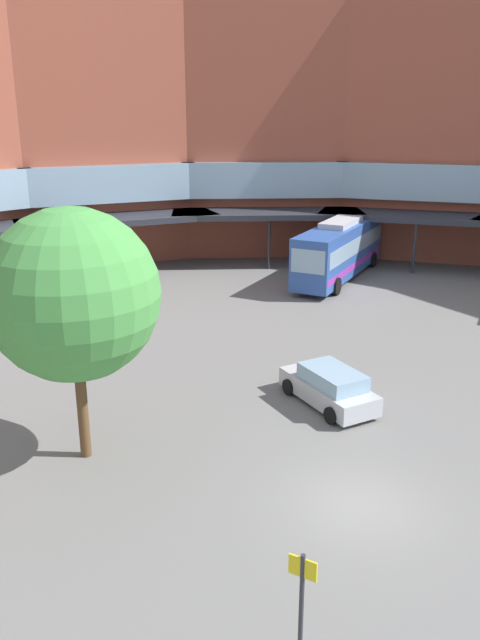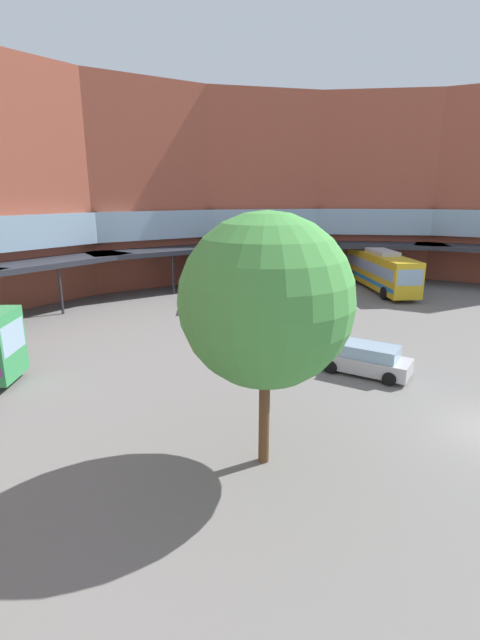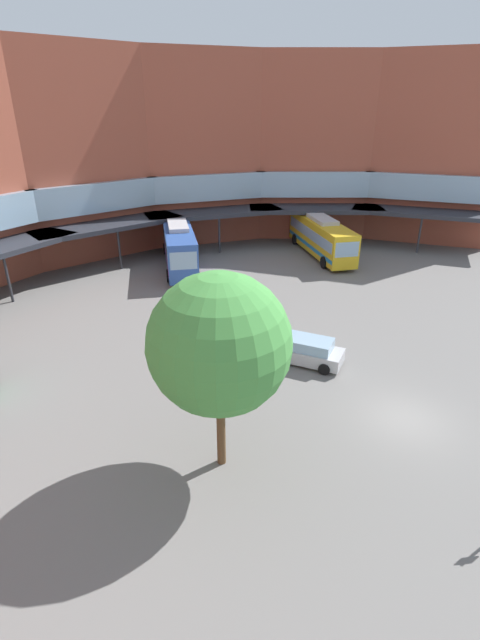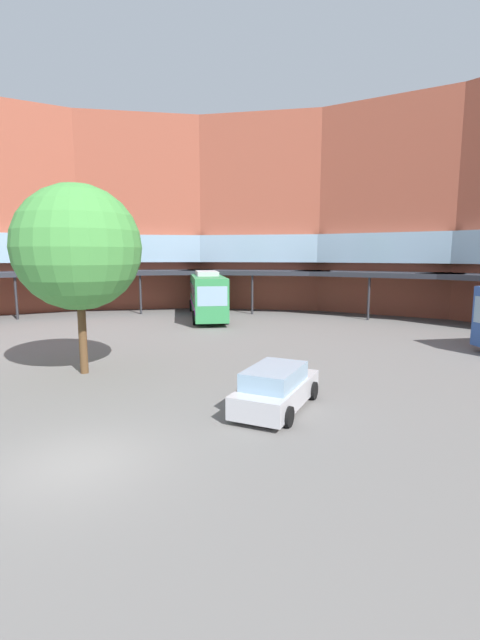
% 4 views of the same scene
% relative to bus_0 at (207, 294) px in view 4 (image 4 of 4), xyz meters
% --- Properties ---
extents(ground_plane, '(121.31, 121.31, 0.00)m').
position_rel_bus_0_xyz_m(ground_plane, '(12.33, -23.61, -2.00)').
color(ground_plane, slate).
extents(station_building, '(78.51, 40.44, 18.50)m').
position_rel_bus_0_xyz_m(station_building, '(12.33, -0.89, 6.79)').
color(station_building, '#9E4C38').
rests_on(station_building, ground).
extents(bus_0, '(9.35, 10.83, 3.96)m').
position_rel_bus_0_xyz_m(bus_0, '(0.00, 0.00, 0.00)').
color(bus_0, '#338C4C').
rests_on(bus_0, ground).
extents(parked_car, '(2.36, 4.56, 1.53)m').
position_rel_bus_0_xyz_m(parked_car, '(14.95, -17.34, -1.27)').
color(parked_car, '#B7B7BC').
rests_on(parked_car, ground).
extents(plaza_tree, '(5.47, 5.47, 8.36)m').
position_rel_bus_0_xyz_m(plaza_tree, '(5.43, -17.58, 3.61)').
color(plaza_tree, brown).
rests_on(plaza_tree, ground).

